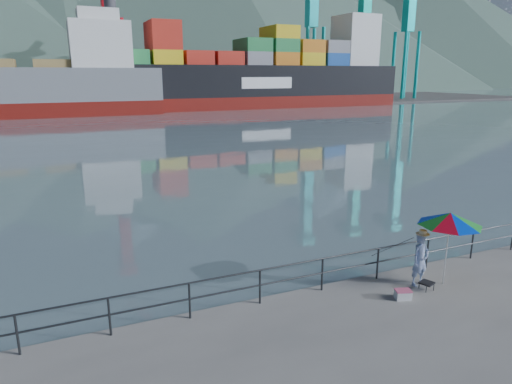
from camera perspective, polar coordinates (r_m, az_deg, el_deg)
harbor_water at (r=139.08m, az=-21.56°, el=11.09°), size 500.00×280.00×0.00m
far_dock at (r=103.21m, az=-14.99°, el=10.71°), size 200.00×40.00×0.40m
guardrail at (r=13.26m, az=4.52°, el=-10.89°), size 22.00×0.06×1.03m
mountains at (r=223.03m, az=-12.72°, el=21.87°), size 600.00×332.80×80.00m
port_cranes at (r=100.29m, az=-2.06°, el=20.23°), size 116.00×28.00×38.40m
container_stacks at (r=111.03m, az=-1.01°, el=13.03°), size 58.00×8.40×7.80m
fisherman at (r=14.65m, az=19.84°, el=-8.00°), size 0.61×0.42×1.60m
beach_umbrella at (r=14.57m, az=23.10°, el=-3.12°), size 2.26×2.26×2.27m
folding_stool at (r=14.68m, az=20.54°, el=-10.90°), size 0.47×0.47×0.24m
cooler_bag at (r=13.90m, az=17.89°, el=-12.15°), size 0.50×0.41×0.25m
fishing_rod at (r=15.45m, az=16.32°, el=-9.75°), size 0.10×1.77×1.24m
bulk_carrier at (r=78.73m, az=-28.50°, el=11.44°), size 48.09×8.32×14.50m
container_ship at (r=90.45m, az=1.05°, el=14.41°), size 58.14×9.69×18.10m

